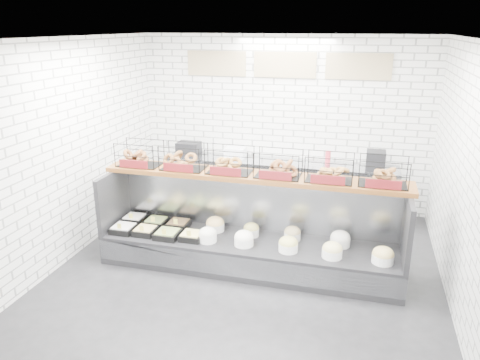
% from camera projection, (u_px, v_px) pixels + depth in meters
% --- Properties ---
extents(ground, '(5.50, 5.50, 0.00)m').
position_uv_depth(ground, '(243.00, 277.00, 6.12)').
color(ground, black).
rests_on(ground, ground).
extents(room_shell, '(5.02, 5.51, 3.01)m').
position_uv_depth(room_shell, '(256.00, 113.00, 6.01)').
color(room_shell, white).
rests_on(room_shell, ground).
extents(display_case, '(4.00, 0.90, 1.20)m').
position_uv_depth(display_case, '(249.00, 243.00, 6.32)').
color(display_case, black).
rests_on(display_case, ground).
extents(bagel_shelf, '(4.10, 0.50, 0.40)m').
position_uv_depth(bagel_shelf, '(254.00, 165.00, 6.15)').
color(bagel_shelf, '#532D11').
rests_on(bagel_shelf, display_case).
extents(prep_counter, '(4.00, 0.60, 1.20)m').
position_uv_depth(prep_counter, '(278.00, 185.00, 8.19)').
color(prep_counter, '#93969B').
rests_on(prep_counter, ground).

